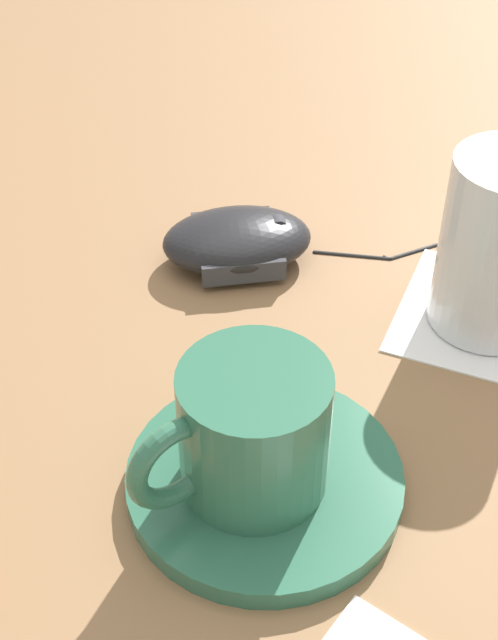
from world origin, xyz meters
TOP-DOWN VIEW (x-y plane):
  - ground_plane at (0.00, 0.00)m, footprint 3.00×3.00m
  - saucer at (0.07, 0.02)m, footprint 0.14×0.14m
  - coffee_cup at (0.07, 0.02)m, footprint 0.10×0.07m
  - computer_mouse at (-0.10, -0.09)m, footprint 0.11×0.12m
  - napkin_under_glass at (-0.12, 0.08)m, footprint 0.12×0.12m

SIDE VIEW (x-z plane):
  - ground_plane at x=0.00m, z-range 0.00..0.00m
  - napkin_under_glass at x=-0.12m, z-range 0.00..0.00m
  - saucer at x=0.07m, z-range 0.00..0.01m
  - computer_mouse at x=-0.10m, z-range 0.00..0.03m
  - coffee_cup at x=0.07m, z-range 0.01..0.08m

